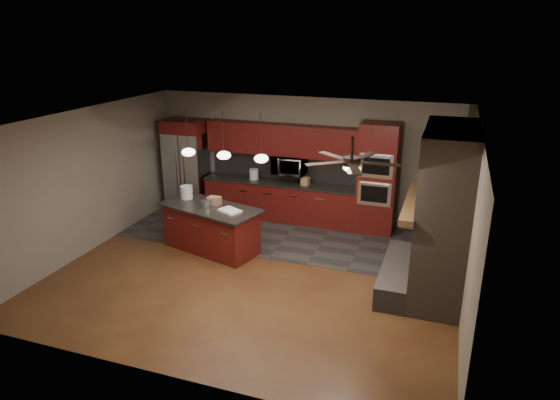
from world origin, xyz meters
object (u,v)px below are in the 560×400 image
at_px(white_bucket, 187,192).
at_px(counter_bucket, 254,174).
at_px(kitchen_island, 211,228).
at_px(paint_tray, 230,211).
at_px(microwave, 290,165).
at_px(counter_box, 305,181).
at_px(paint_can, 206,204).
at_px(refrigerator, 187,165).
at_px(oven_tower, 377,179).
at_px(cardboard_box, 214,201).

distance_m(white_bucket, counter_bucket, 1.93).
bearing_deg(kitchen_island, paint_tray, 0.39).
bearing_deg(counter_bucket, paint_tray, -79.89).
distance_m(microwave, counter_box, 0.52).
distance_m(paint_can, counter_bucket, 2.12).
height_order(refrigerator, paint_can, refrigerator).
bearing_deg(paint_tray, refrigerator, 159.59).
bearing_deg(paint_can, refrigerator, 127.07).
xyz_separation_m(kitchen_island, paint_tray, (0.49, -0.13, 0.47)).
relative_size(microwave, refrigerator, 0.33).
relative_size(kitchen_island, paint_can, 11.15).
relative_size(oven_tower, white_bucket, 9.00).
bearing_deg(counter_bucket, white_bucket, -113.34).
bearing_deg(refrigerator, kitchen_island, -51.24).
bearing_deg(counter_bucket, oven_tower, -0.15).
height_order(white_bucket, paint_can, white_bucket).
distance_m(kitchen_island, counter_box, 2.47).
bearing_deg(paint_tray, counter_bucket, 125.12).
height_order(oven_tower, cardboard_box, oven_tower).
xyz_separation_m(white_bucket, counter_box, (2.01, 1.72, -0.06)).
distance_m(cardboard_box, counter_bucket, 1.92).
xyz_separation_m(microwave, refrigerator, (-2.53, -0.13, -0.20)).
relative_size(paint_can, cardboard_box, 0.79).
distance_m(oven_tower, counter_box, 1.58).
height_order(paint_can, counter_box, counter_box).
bearing_deg(cardboard_box, oven_tower, 36.33).
relative_size(refrigerator, counter_box, 11.58).
height_order(cardboard_box, counter_bucket, counter_bucket).
distance_m(counter_bucket, counter_box, 1.25).
bearing_deg(white_bucket, kitchen_island, -23.38).
xyz_separation_m(white_bucket, cardboard_box, (0.70, -0.15, -0.05)).
xyz_separation_m(paint_tray, counter_box, (0.86, 2.14, 0.05)).
xyz_separation_m(refrigerator, white_bucket, (0.92, -1.69, -0.05)).
relative_size(white_bucket, counter_box, 1.39).
distance_m(kitchen_island, paint_can, 0.53).
relative_size(oven_tower, paint_can, 12.07).
distance_m(paint_can, cardboard_box, 0.21).
relative_size(paint_can, paint_tray, 0.49).
height_order(refrigerator, cardboard_box, refrigerator).
distance_m(oven_tower, kitchen_island, 3.64).
distance_m(refrigerator, white_bucket, 1.92).
bearing_deg(cardboard_box, counter_box, 57.66).
relative_size(paint_can, counter_bucket, 0.82).
height_order(kitchen_island, counter_box, counter_box).
bearing_deg(kitchen_island, cardboard_box, 92.61).
bearing_deg(kitchen_island, white_bucket, 171.86).
bearing_deg(refrigerator, paint_tray, -45.42).
relative_size(kitchen_island, counter_bucket, 9.10).
xyz_separation_m(oven_tower, counter_box, (-1.57, -0.04, -0.20)).
height_order(kitchen_island, paint_tray, paint_tray).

